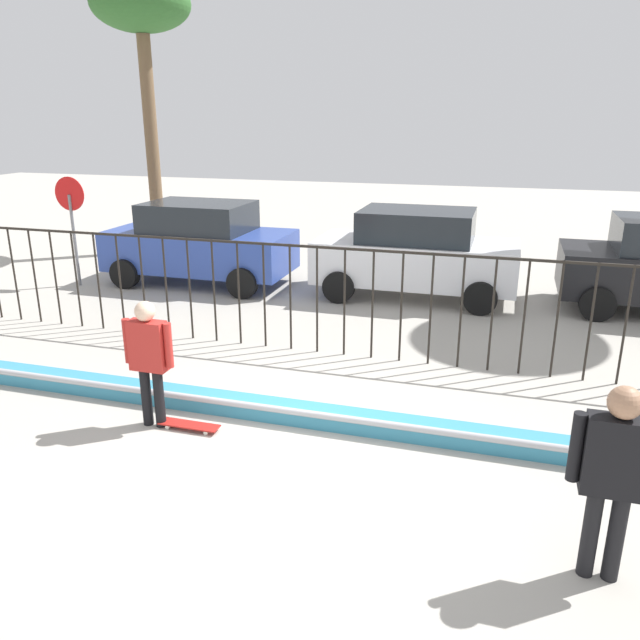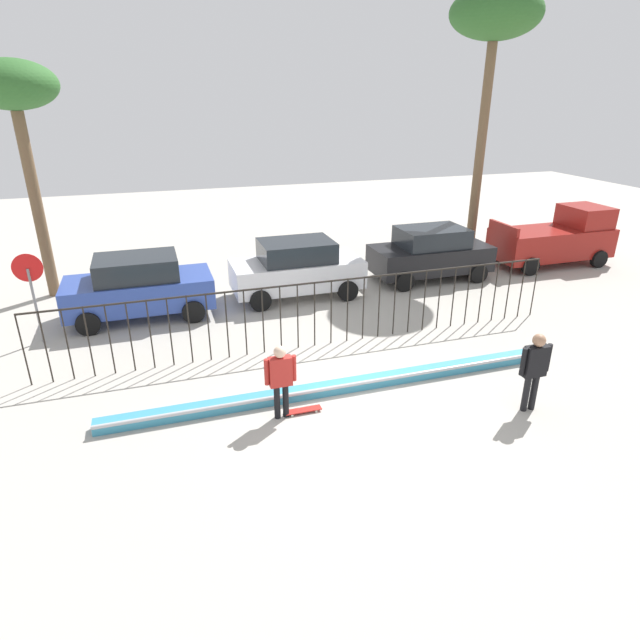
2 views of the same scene
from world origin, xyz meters
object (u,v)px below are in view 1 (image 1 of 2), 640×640
(camera_operator, at_px, (614,467))
(palm_tree_short, at_px, (141,15))
(parked_car_white, at_px, (416,253))
(skateboard, at_px, (189,425))
(skateboarder, at_px, (149,353))
(parked_car_blue, at_px, (200,242))
(stop_sign, at_px, (72,216))

(camera_operator, xyz_separation_m, palm_tree_short, (-10.69, 10.95, 5.22))
(palm_tree_short, bearing_deg, parked_car_white, -18.46)
(skateboard, relative_size, camera_operator, 0.45)
(skateboarder, relative_size, parked_car_blue, 0.39)
(skateboarder, xyz_separation_m, palm_tree_short, (-5.53, 9.59, 5.30))
(skateboard, xyz_separation_m, parked_car_blue, (-3.19, 6.67, 0.91))
(parked_car_white, relative_size, palm_tree_short, 0.59)
(parked_car_white, bearing_deg, parked_car_blue, -173.31)
(parked_car_white, height_order, stop_sign, stop_sign)
(skateboarder, relative_size, camera_operator, 0.93)
(skateboarder, distance_m, parked_car_white, 7.35)
(skateboard, relative_size, parked_car_blue, 0.19)
(stop_sign, bearing_deg, camera_operator, -33.76)
(parked_car_white, bearing_deg, skateboard, -101.21)
(camera_operator, relative_size, parked_car_white, 0.42)
(camera_operator, bearing_deg, parked_car_white, -6.90)
(skateboard, distance_m, camera_operator, 4.98)
(skateboard, xyz_separation_m, stop_sign, (-5.85, 5.66, 1.56))
(stop_sign, xyz_separation_m, palm_tree_short, (-0.16, 3.91, 4.69))
(skateboard, bearing_deg, palm_tree_short, 128.70)
(skateboard, bearing_deg, stop_sign, 142.53)
(parked_car_blue, xyz_separation_m, palm_tree_short, (-2.82, 2.90, 5.33))
(skateboarder, relative_size, parked_car_white, 0.39)
(skateboarder, height_order, parked_car_blue, parked_car_blue)
(parked_car_white, bearing_deg, camera_operator, -67.63)
(stop_sign, distance_m, palm_tree_short, 6.11)
(parked_car_white, bearing_deg, skateboarder, -104.78)
(camera_operator, bearing_deg, skateboarder, 49.44)
(skateboard, height_order, parked_car_blue, parked_car_blue)
(parked_car_white, relative_size, stop_sign, 1.72)
(skateboard, xyz_separation_m, camera_operator, (4.68, -1.38, 1.02))
(camera_operator, xyz_separation_m, parked_car_white, (-2.86, 8.33, -0.11))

